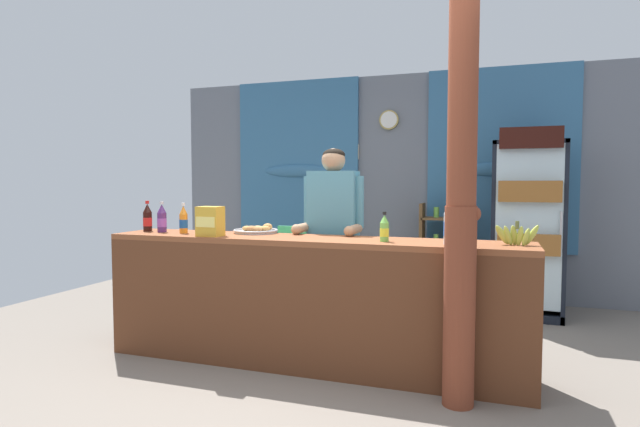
# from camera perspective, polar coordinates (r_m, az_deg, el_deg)

# --- Properties ---
(ground_plane) EXTENTS (7.67, 7.67, 0.00)m
(ground_plane) POSITION_cam_1_polar(r_m,az_deg,el_deg) (4.58, 3.70, -13.50)
(ground_plane) COLOR slate
(back_wall_curtained) EXTENTS (5.52, 0.22, 2.61)m
(back_wall_curtained) POSITION_cam_1_polar(r_m,az_deg,el_deg) (6.16, 8.21, 3.49)
(back_wall_curtained) COLOR slate
(back_wall_curtained) RESTS_ON ground
(stall_counter) EXTENTS (3.10, 0.50, 0.94)m
(stall_counter) POSITION_cam_1_polar(r_m,az_deg,el_deg) (3.64, -1.80, -8.66)
(stall_counter) COLOR brown
(stall_counter) RESTS_ON ground
(timber_post) EXTENTS (0.21, 0.19, 2.40)m
(timber_post) POSITION_cam_1_polar(r_m,az_deg,el_deg) (3.11, 15.53, -0.12)
(timber_post) COLOR brown
(timber_post) RESTS_ON ground
(drink_fridge) EXTENTS (0.68, 0.71, 1.85)m
(drink_fridge) POSITION_cam_1_polar(r_m,az_deg,el_deg) (5.46, 22.20, -0.14)
(drink_fridge) COLOR black
(drink_fridge) RESTS_ON ground
(bottle_shelf_rack) EXTENTS (0.48, 0.28, 1.11)m
(bottle_shelf_rack) POSITION_cam_1_polar(r_m,az_deg,el_deg) (5.80, 13.52, -4.12)
(bottle_shelf_rack) COLOR brown
(bottle_shelf_rack) RESTS_ON ground
(plastic_lawn_chair) EXTENTS (0.44, 0.44, 0.86)m
(plastic_lawn_chair) POSITION_cam_1_polar(r_m,az_deg,el_deg) (5.50, -3.22, -5.36)
(plastic_lawn_chair) COLOR #4CC675
(plastic_lawn_chair) RESTS_ON ground
(shopkeeper) EXTENTS (0.50, 0.42, 1.61)m
(shopkeeper) POSITION_cam_1_polar(r_m,az_deg,el_deg) (4.08, 1.47, -1.13)
(shopkeeper) COLOR #28282D
(shopkeeper) RESTS_ON ground
(soda_bottle_water) EXTENTS (0.09, 0.09, 0.32)m
(soda_bottle_water) POSITION_cam_1_polar(r_m,az_deg,el_deg) (3.38, 14.43, -1.08)
(soda_bottle_water) COLOR silver
(soda_bottle_water) RESTS_ON stall_counter
(soda_bottle_lime_soda) EXTENTS (0.06, 0.06, 0.20)m
(soda_bottle_lime_soda) POSITION_cam_1_polar(r_m,az_deg,el_deg) (3.46, 7.24, -1.72)
(soda_bottle_lime_soda) COLOR #75C64C
(soda_bottle_lime_soda) RESTS_ON stall_counter
(soda_bottle_grape_soda) EXTENTS (0.07, 0.07, 0.25)m
(soda_bottle_grape_soda) POSITION_cam_1_polar(r_m,az_deg,el_deg) (4.28, -17.32, -0.60)
(soda_bottle_grape_soda) COLOR #56286B
(soda_bottle_grape_soda) RESTS_ON stall_counter
(soda_bottle_cola) EXTENTS (0.07, 0.07, 0.25)m
(soda_bottle_cola) POSITION_cam_1_polar(r_m,az_deg,el_deg) (4.39, -18.79, -0.52)
(soda_bottle_cola) COLOR black
(soda_bottle_cola) RESTS_ON stall_counter
(soda_bottle_orange_soda) EXTENTS (0.06, 0.06, 0.24)m
(soda_bottle_orange_soda) POSITION_cam_1_polar(r_m,az_deg,el_deg) (4.14, -15.07, -0.74)
(soda_bottle_orange_soda) COLOR orange
(soda_bottle_orange_soda) RESTS_ON stall_counter
(snack_box_choco_powder) EXTENTS (0.18, 0.14, 0.22)m
(snack_box_choco_powder) POSITION_cam_1_polar(r_m,az_deg,el_deg) (3.86, -12.22, -0.86)
(snack_box_choco_powder) COLOR gold
(snack_box_choco_powder) RESTS_ON stall_counter
(pastry_tray) EXTENTS (0.35, 0.35, 0.07)m
(pastry_tray) POSITION_cam_1_polar(r_m,az_deg,el_deg) (4.05, -7.17, -1.86)
(pastry_tray) COLOR #BCBCC1
(pastry_tray) RESTS_ON stall_counter
(banana_bunch) EXTENTS (0.29, 0.06, 0.16)m
(banana_bunch) POSITION_cam_1_polar(r_m,az_deg,el_deg) (3.47, 21.20, -2.30)
(banana_bunch) COLOR #B7C647
(banana_bunch) RESTS_ON stall_counter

